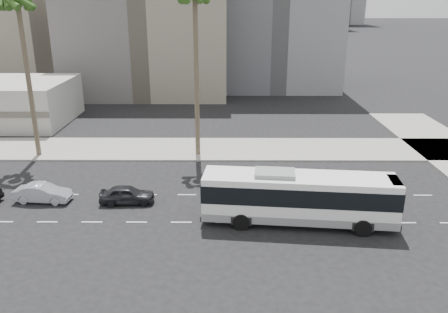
{
  "coord_description": "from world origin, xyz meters",
  "views": [
    {
      "loc": [
        0.01,
        -27.02,
        14.11
      ],
      "look_at": [
        -0.16,
        4.0,
        3.28
      ],
      "focal_mm": 36.19,
      "sensor_mm": 36.0,
      "label": 1
    }
  ],
  "objects_px": {
    "city_bus": "(299,197)",
    "palm_mid": "(18,5)",
    "car_a": "(127,195)",
    "car_b": "(43,193)"
  },
  "relations": [
    {
      "from": "city_bus",
      "to": "palm_mid",
      "type": "xyz_separation_m",
      "value": [
        -22.61,
        13.49,
        11.76
      ]
    },
    {
      "from": "city_bus",
      "to": "palm_mid",
      "type": "distance_m",
      "value": 28.83
    },
    {
      "from": "car_a",
      "to": "car_b",
      "type": "distance_m",
      "value": 6.24
    },
    {
      "from": "car_a",
      "to": "palm_mid",
      "type": "bearing_deg",
      "value": 42.48
    },
    {
      "from": "city_bus",
      "to": "palm_mid",
      "type": "bearing_deg",
      "value": 154.98
    },
    {
      "from": "car_b",
      "to": "palm_mid",
      "type": "relative_size",
      "value": 0.27
    },
    {
      "from": "car_b",
      "to": "palm_mid",
      "type": "height_order",
      "value": "palm_mid"
    },
    {
      "from": "car_a",
      "to": "palm_mid",
      "type": "xyz_separation_m",
      "value": [
        -10.61,
        10.48,
        12.99
      ]
    },
    {
      "from": "car_a",
      "to": "palm_mid",
      "type": "distance_m",
      "value": 19.78
    },
    {
      "from": "city_bus",
      "to": "palm_mid",
      "type": "height_order",
      "value": "palm_mid"
    }
  ]
}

